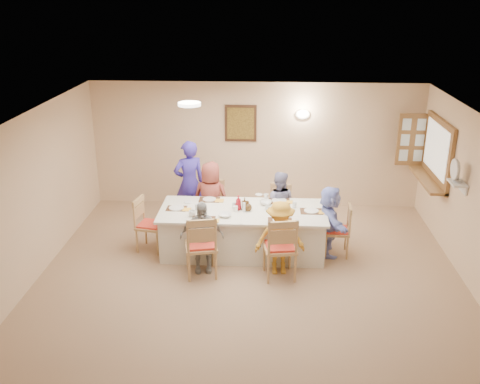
# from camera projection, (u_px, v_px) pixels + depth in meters

# --- Properties ---
(ground) EXTENTS (7.00, 7.00, 0.00)m
(ground) POSITION_uv_depth(u_px,v_px,m) (248.00, 294.00, 7.79)
(ground) COLOR #A27E5E
(room_walls) EXTENTS (7.00, 7.00, 7.00)m
(room_walls) POSITION_uv_depth(u_px,v_px,m) (249.00, 197.00, 7.25)
(room_walls) COLOR beige
(room_walls) RESTS_ON ground
(wall_picture) EXTENTS (0.62, 0.05, 0.72)m
(wall_picture) POSITION_uv_depth(u_px,v_px,m) (241.00, 123.00, 10.43)
(wall_picture) COLOR #402716
(wall_picture) RESTS_ON room_walls
(wall_sconce) EXTENTS (0.26, 0.09, 0.18)m
(wall_sconce) POSITION_uv_depth(u_px,v_px,m) (303.00, 114.00, 10.27)
(wall_sconce) COLOR white
(wall_sconce) RESTS_ON room_walls
(ceiling_light) EXTENTS (0.36, 0.36, 0.05)m
(ceiling_light) POSITION_uv_depth(u_px,v_px,m) (189.00, 104.00, 8.36)
(ceiling_light) COLOR white
(ceiling_light) RESTS_ON room_walls
(serving_hatch) EXTENTS (0.06, 1.50, 1.15)m
(serving_hatch) POSITION_uv_depth(u_px,v_px,m) (438.00, 151.00, 9.33)
(serving_hatch) COLOR brown
(serving_hatch) RESTS_ON room_walls
(hatch_sill) EXTENTS (0.30, 1.50, 0.05)m
(hatch_sill) POSITION_uv_depth(u_px,v_px,m) (427.00, 180.00, 9.52)
(hatch_sill) COLOR brown
(hatch_sill) RESTS_ON room_walls
(shutter_door) EXTENTS (0.55, 0.04, 1.00)m
(shutter_door) POSITION_uv_depth(u_px,v_px,m) (412.00, 140.00, 10.05)
(shutter_door) COLOR brown
(shutter_door) RESTS_ON room_walls
(fan_shelf) EXTENTS (0.22, 0.36, 0.03)m
(fan_shelf) POSITION_uv_depth(u_px,v_px,m) (457.00, 183.00, 8.11)
(fan_shelf) COLOR white
(fan_shelf) RESTS_ON room_walls
(desk_fan) EXTENTS (0.30, 0.30, 0.28)m
(desk_fan) POSITION_uv_depth(u_px,v_px,m) (457.00, 174.00, 8.06)
(desk_fan) COLOR #A5A5A8
(desk_fan) RESTS_ON fan_shelf
(dining_table) EXTENTS (2.73, 1.16, 0.76)m
(dining_table) POSITION_uv_depth(u_px,v_px,m) (243.00, 231.00, 8.90)
(dining_table) COLOR silver
(dining_table) RESTS_ON ground
(chair_back_left) EXTENTS (0.49, 0.49, 0.94)m
(chair_back_left) POSITION_uv_depth(u_px,v_px,m) (212.00, 207.00, 9.65)
(chair_back_left) COLOR tan
(chair_back_left) RESTS_ON ground
(chair_back_right) EXTENTS (0.50, 0.50, 0.88)m
(chair_back_right) POSITION_uv_depth(u_px,v_px,m) (278.00, 210.00, 9.60)
(chair_back_right) COLOR tan
(chair_back_right) RESTS_ON ground
(chair_front_left) EXTENTS (0.58, 0.58, 1.03)m
(chair_front_left) POSITION_uv_depth(u_px,v_px,m) (201.00, 244.00, 8.14)
(chair_front_left) COLOR tan
(chair_front_left) RESTS_ON ground
(chair_front_right) EXTENTS (0.57, 0.57, 1.03)m
(chair_front_right) POSITION_uv_depth(u_px,v_px,m) (280.00, 246.00, 8.08)
(chair_front_right) COLOR tan
(chair_front_right) RESTS_ON ground
(chair_left_end) EXTENTS (0.52, 0.52, 0.93)m
(chair_left_end) POSITION_uv_depth(u_px,v_px,m) (151.00, 224.00, 8.95)
(chair_left_end) COLOR tan
(chair_left_end) RESTS_ON ground
(chair_right_end) EXTENTS (0.44, 0.44, 0.88)m
(chair_right_end) POSITION_uv_depth(u_px,v_px,m) (337.00, 230.00, 8.80)
(chair_right_end) COLOR tan
(chair_right_end) RESTS_ON ground
(diner_back_left) EXTENTS (0.82, 0.67, 1.35)m
(diner_back_left) POSITION_uv_depth(u_px,v_px,m) (211.00, 199.00, 9.46)
(diner_back_left) COLOR brown
(diner_back_left) RESTS_ON ground
(diner_back_right) EXTENTS (0.74, 0.65, 1.20)m
(diner_back_right) POSITION_uv_depth(u_px,v_px,m) (279.00, 204.00, 9.43)
(diner_back_right) COLOR #817FAB
(diner_back_right) RESTS_ON ground
(diner_front_left) EXTENTS (0.75, 0.44, 1.16)m
(diner_front_left) POSITION_uv_depth(u_px,v_px,m) (202.00, 237.00, 8.23)
(diner_front_left) COLOR #9E9E9E
(diner_front_left) RESTS_ON ground
(diner_front_right) EXTENTS (0.86, 0.61, 1.19)m
(diner_front_right) POSITION_uv_depth(u_px,v_px,m) (280.00, 238.00, 8.16)
(diner_front_right) COLOR gold
(diner_front_right) RESTS_ON ground
(diner_right_end) EXTENTS (1.21, 0.65, 1.20)m
(diner_right_end) POSITION_uv_depth(u_px,v_px,m) (329.00, 221.00, 8.75)
(diner_right_end) COLOR #98A7FE
(diner_right_end) RESTS_ON ground
(caregiver) EXTENTS (0.88, 0.83, 1.60)m
(caregiver) POSITION_uv_depth(u_px,v_px,m) (189.00, 183.00, 9.88)
(caregiver) COLOR #3C2EAF
(caregiver) RESTS_ON ground
(placemat_fl) EXTENTS (0.37, 0.27, 0.01)m
(placemat_fl) POSITION_uv_depth(u_px,v_px,m) (204.00, 219.00, 8.41)
(placemat_fl) COLOR #472B19
(placemat_fl) RESTS_ON dining_table
(plate_fl) EXTENTS (0.26, 0.26, 0.02)m
(plate_fl) POSITION_uv_depth(u_px,v_px,m) (204.00, 219.00, 8.40)
(plate_fl) COLOR white
(plate_fl) RESTS_ON dining_table
(napkin_fl) EXTENTS (0.14, 0.14, 0.01)m
(napkin_fl) POSITION_uv_depth(u_px,v_px,m) (215.00, 220.00, 8.35)
(napkin_fl) COLOR yellow
(napkin_fl) RESTS_ON dining_table
(placemat_fr) EXTENTS (0.38, 0.28, 0.01)m
(placemat_fr) POSITION_uv_depth(u_px,v_px,m) (280.00, 221.00, 8.34)
(placemat_fr) COLOR #472B19
(placemat_fr) RESTS_ON dining_table
(plate_fr) EXTENTS (0.23, 0.23, 0.01)m
(plate_fr) POSITION_uv_depth(u_px,v_px,m) (280.00, 220.00, 8.34)
(plate_fr) COLOR white
(plate_fr) RESTS_ON dining_table
(napkin_fr) EXTENTS (0.14, 0.14, 0.01)m
(napkin_fr) POSITION_uv_depth(u_px,v_px,m) (292.00, 222.00, 8.29)
(napkin_fr) COLOR yellow
(napkin_fr) RESTS_ON dining_table
(placemat_bl) EXTENTS (0.35, 0.26, 0.01)m
(placemat_bl) POSITION_uv_depth(u_px,v_px,m) (209.00, 200.00, 9.19)
(placemat_bl) COLOR #472B19
(placemat_bl) RESTS_ON dining_table
(plate_bl) EXTENTS (0.23, 0.23, 0.01)m
(plate_bl) POSITION_uv_depth(u_px,v_px,m) (209.00, 199.00, 9.19)
(plate_bl) COLOR white
(plate_bl) RESTS_ON dining_table
(napkin_bl) EXTENTS (0.15, 0.15, 0.01)m
(napkin_bl) POSITION_uv_depth(u_px,v_px,m) (219.00, 201.00, 9.13)
(napkin_bl) COLOR yellow
(napkin_bl) RESTS_ON dining_table
(placemat_br) EXTENTS (0.36, 0.27, 0.01)m
(placemat_br) POSITION_uv_depth(u_px,v_px,m) (279.00, 201.00, 9.13)
(placemat_br) COLOR #472B19
(placemat_br) RESTS_ON dining_table
(plate_br) EXTENTS (0.25, 0.25, 0.02)m
(plate_br) POSITION_uv_depth(u_px,v_px,m) (279.00, 201.00, 9.12)
(plate_br) COLOR white
(plate_br) RESTS_ON dining_table
(napkin_br) EXTENTS (0.13, 0.13, 0.01)m
(napkin_br) POSITION_uv_depth(u_px,v_px,m) (290.00, 202.00, 9.07)
(napkin_br) COLOR yellow
(napkin_br) RESTS_ON dining_table
(placemat_le) EXTENTS (0.33, 0.25, 0.01)m
(placemat_le) POSITION_uv_depth(u_px,v_px,m) (176.00, 208.00, 8.82)
(placemat_le) COLOR #472B19
(placemat_le) RESTS_ON dining_table
(plate_le) EXTENTS (0.25, 0.25, 0.02)m
(plate_le) POSITION_uv_depth(u_px,v_px,m) (176.00, 208.00, 8.82)
(plate_le) COLOR white
(plate_le) RESTS_ON dining_table
(napkin_le) EXTENTS (0.14, 0.14, 0.01)m
(napkin_le) POSITION_uv_depth(u_px,v_px,m) (187.00, 209.00, 8.76)
(napkin_le) COLOR yellow
(napkin_le) RESTS_ON dining_table
(placemat_re) EXTENTS (0.36, 0.27, 0.01)m
(placemat_re) POSITION_uv_depth(u_px,v_px,m) (311.00, 211.00, 8.71)
(placemat_re) COLOR #472B19
(placemat_re) RESTS_ON dining_table
(plate_re) EXTENTS (0.24, 0.24, 0.01)m
(plate_re) POSITION_uv_depth(u_px,v_px,m) (311.00, 211.00, 8.71)
(plate_re) COLOR white
(plate_re) RESTS_ON dining_table
(napkin_re) EXTENTS (0.14, 0.14, 0.01)m
(napkin_re) POSITION_uv_depth(u_px,v_px,m) (323.00, 212.00, 8.65)
(napkin_re) COLOR yellow
(napkin_re) RESTS_ON dining_table
(teacup_a) EXTENTS (0.14, 0.14, 0.10)m
(teacup_a) POSITION_uv_depth(u_px,v_px,m) (192.00, 213.00, 8.51)
(teacup_a) COLOR white
(teacup_a) RESTS_ON dining_table
(teacup_b) EXTENTS (0.14, 0.14, 0.08)m
(teacup_b) POSITION_uv_depth(u_px,v_px,m) (266.00, 196.00, 9.24)
(teacup_b) COLOR white
(teacup_b) RESTS_ON dining_table
(bowl_a) EXTENTS (0.21, 0.21, 0.05)m
(bowl_a) POSITION_uv_depth(u_px,v_px,m) (225.00, 215.00, 8.51)
(bowl_a) COLOR white
(bowl_a) RESTS_ON dining_table
(bowl_b) EXTENTS (0.32, 0.32, 0.06)m
(bowl_b) POSITION_uv_depth(u_px,v_px,m) (266.00, 203.00, 8.98)
(bowl_b) COLOR white
(bowl_b) RESTS_ON dining_table
(condiment_ketchup) EXTENTS (0.16, 0.16, 0.25)m
(condiment_ketchup) POSITION_uv_depth(u_px,v_px,m) (238.00, 203.00, 8.74)
(condiment_ketchup) COLOR #A70E1B
(condiment_ketchup) RESTS_ON dining_table
(condiment_brown) EXTENTS (0.11, 0.11, 0.20)m
(condiment_brown) POSITION_uv_depth(u_px,v_px,m) (245.00, 204.00, 8.75)
(condiment_brown) COLOR #442C12
(condiment_brown) RESTS_ON dining_table
(condiment_malt) EXTENTS (0.22, 0.22, 0.17)m
(condiment_malt) POSITION_uv_depth(u_px,v_px,m) (248.00, 206.00, 8.71)
(condiment_malt) COLOR #442C12
(condiment_malt) RESTS_ON dining_table
(drinking_glass) EXTENTS (0.07, 0.07, 0.10)m
(drinking_glass) POSITION_uv_depth(u_px,v_px,m) (234.00, 205.00, 8.80)
(drinking_glass) COLOR silver
(drinking_glass) RESTS_ON dining_table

